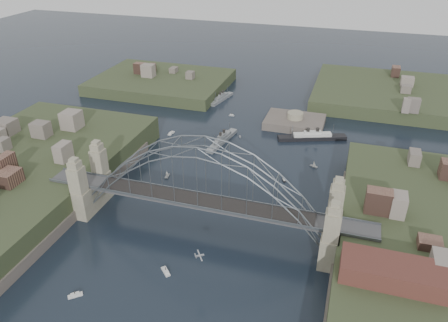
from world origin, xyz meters
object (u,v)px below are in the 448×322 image
ocean_liner (312,137)px  wharf_shed (394,273)px  naval_cruiser_far (222,98)px  bridge (202,187)px  naval_cruiser_near (222,140)px  fort_island (294,126)px

ocean_liner → wharf_shed: bearing=-72.0°
naval_cruiser_far → ocean_liner: size_ratio=0.69×
naval_cruiser_far → ocean_liner: ocean_liner is taller
bridge → ocean_liner: (19.95, 59.94, -11.39)m
naval_cruiser_far → ocean_liner: 50.63m
wharf_shed → naval_cruiser_near: (-54.13, 62.13, -9.10)m
fort_island → naval_cruiser_near: fort_island is taller
naval_cruiser_near → ocean_liner: ocean_liner is taller
fort_island → naval_cruiser_near: 31.14m
wharf_shed → ocean_liner: size_ratio=0.83×
bridge → naval_cruiser_far: size_ratio=5.01×
wharf_shed → ocean_liner: wharf_shed is taller
naval_cruiser_near → naval_cruiser_far: naval_cruiser_near is taller
naval_cruiser_near → naval_cruiser_far: bearing=108.0°
bridge → naval_cruiser_far: bearing=104.7°
bridge → fort_island: bridge is taller
bridge → naval_cruiser_near: 50.49m
fort_island → ocean_liner: bearing=-51.7°
naval_cruiser_far → bridge: bearing=-75.3°
fort_island → wharf_shed: size_ratio=1.10×
naval_cruiser_near → naval_cruiser_far: 40.97m
wharf_shed → naval_cruiser_near: wharf_shed is taller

